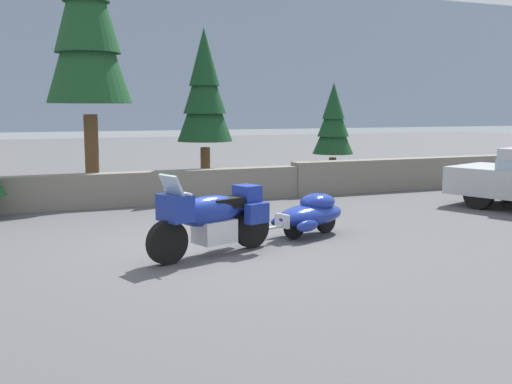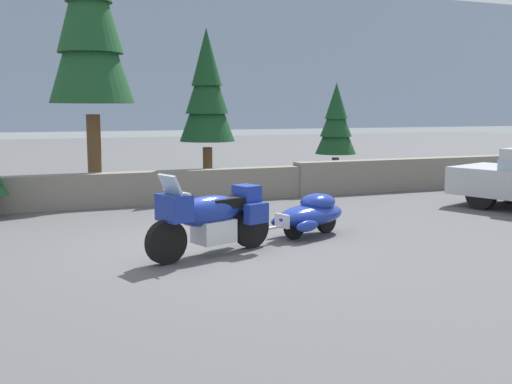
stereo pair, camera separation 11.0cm
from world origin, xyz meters
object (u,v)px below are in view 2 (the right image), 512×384
object	(u,v)px
car_shaped_trailer	(311,213)
pine_tree_tall	(89,12)
touring_motorcycle	(211,216)
pine_tree_secondary	(336,122)
pine_tree_far_right	(207,91)

from	to	relation	value
car_shaped_trailer	pine_tree_tall	xyz separation A→B (m)	(-3.11, 6.16, 4.24)
touring_motorcycle	pine_tree_secondary	bearing A→B (deg)	48.66
pine_tree_secondary	pine_tree_far_right	xyz separation A→B (m)	(-3.88, -0.02, 0.85)
car_shaped_trailer	pine_tree_secondary	distance (m)	7.03
pine_tree_far_right	pine_tree_secondary	bearing A→B (deg)	0.37
car_shaped_trailer	pine_tree_secondary	bearing A→B (deg)	57.79
car_shaped_trailer	pine_tree_tall	size ratio (longest dim) A/B	0.30
pine_tree_secondary	pine_tree_tall	bearing A→B (deg)	177.10
touring_motorcycle	car_shaped_trailer	bearing A→B (deg)	19.69
car_shaped_trailer	pine_tree_far_right	world-z (taller)	pine_tree_far_right
touring_motorcycle	pine_tree_tall	distance (m)	8.07
pine_tree_secondary	pine_tree_far_right	world-z (taller)	pine_tree_far_right
car_shaped_trailer	pine_tree_secondary	world-z (taller)	pine_tree_secondary
touring_motorcycle	pine_tree_tall	size ratio (longest dim) A/B	0.30
car_shaped_trailer	pine_tree_tall	bearing A→B (deg)	116.82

